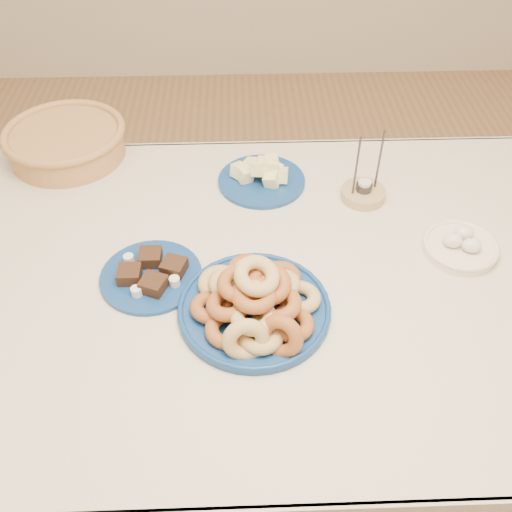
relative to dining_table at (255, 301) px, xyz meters
name	(u,v)px	position (x,y,z in m)	size (l,w,h in m)	color
ground	(255,431)	(0.00, 0.00, -0.64)	(5.00, 5.00, 0.00)	#986E47
dining_table	(255,301)	(0.00, 0.00, 0.00)	(1.71, 1.11, 0.75)	brown
donut_platter	(255,302)	(-0.01, -0.13, 0.15)	(0.35, 0.35, 0.15)	navy
melon_plate	(263,175)	(0.03, 0.35, 0.13)	(0.25, 0.25, 0.08)	navy
brownie_plate	(151,274)	(-0.24, -0.01, 0.12)	(0.31, 0.31, 0.04)	navy
wicker_basket	(66,141)	(-0.53, 0.50, 0.16)	(0.37, 0.37, 0.09)	#996A3D
candle_holder	(363,192)	(0.30, 0.27, 0.12)	(0.16, 0.16, 0.20)	tan
egg_bowl	(461,246)	(0.50, 0.05, 0.13)	(0.22, 0.22, 0.06)	white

